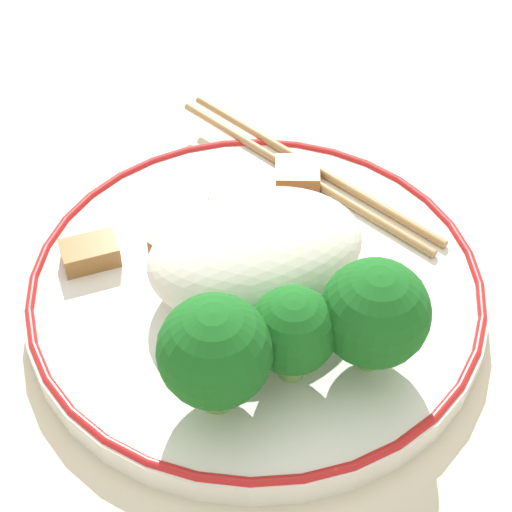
% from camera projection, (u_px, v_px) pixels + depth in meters
% --- Properties ---
extents(ground_plane, '(3.00, 3.00, 0.00)m').
position_uv_depth(ground_plane, '(256.00, 301.00, 0.48)').
color(ground_plane, beige).
extents(plate, '(0.25, 0.25, 0.02)m').
position_uv_depth(plate, '(256.00, 289.00, 0.47)').
color(plate, white).
rests_on(plate, ground_plane).
extents(rice_mound, '(0.12, 0.08, 0.05)m').
position_uv_depth(rice_mound, '(253.00, 248.00, 0.45)').
color(rice_mound, white).
rests_on(rice_mound, plate).
extents(broccoli_back_left, '(0.05, 0.05, 0.06)m').
position_uv_depth(broccoli_back_left, '(215.00, 353.00, 0.39)').
color(broccoli_back_left, '#7FB756').
rests_on(broccoli_back_left, plate).
extents(broccoli_back_center, '(0.04, 0.04, 0.05)m').
position_uv_depth(broccoli_back_center, '(293.00, 331.00, 0.40)').
color(broccoli_back_center, '#7FB756').
rests_on(broccoli_back_center, plate).
extents(broccoli_back_right, '(0.05, 0.05, 0.06)m').
position_uv_depth(broccoli_back_right, '(375.00, 314.00, 0.40)').
color(broccoli_back_right, '#7FB756').
rests_on(broccoli_back_right, plate).
extents(meat_near_front, '(0.04, 0.04, 0.01)m').
position_uv_depth(meat_near_front, '(185.00, 246.00, 0.48)').
color(meat_near_front, brown).
rests_on(meat_near_front, plate).
extents(meat_near_left, '(0.04, 0.04, 0.01)m').
position_uv_depth(meat_near_left, '(245.00, 212.00, 0.50)').
color(meat_near_left, brown).
rests_on(meat_near_left, plate).
extents(meat_near_right, '(0.03, 0.03, 0.01)m').
position_uv_depth(meat_near_right, '(297.00, 174.00, 0.52)').
color(meat_near_right, brown).
rests_on(meat_near_right, plate).
extents(meat_near_back, '(0.03, 0.02, 0.01)m').
position_uv_depth(meat_near_back, '(90.00, 253.00, 0.47)').
color(meat_near_back, '#9E6633').
rests_on(meat_near_back, plate).
extents(chopsticks, '(0.10, 0.19, 0.01)m').
position_uv_depth(chopsticks, '(305.00, 169.00, 0.53)').
color(chopsticks, '#AD8451').
rests_on(chopsticks, plate).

